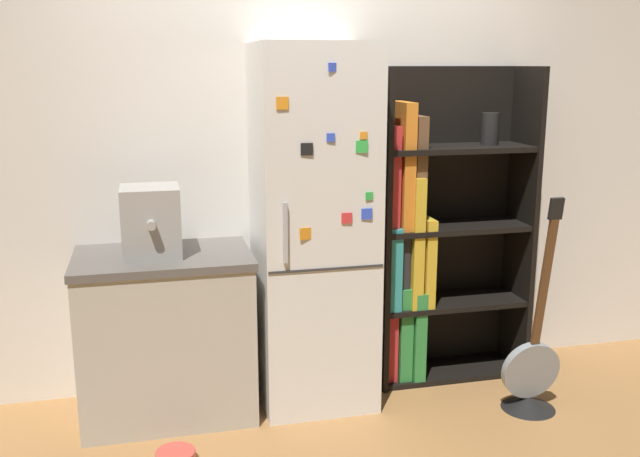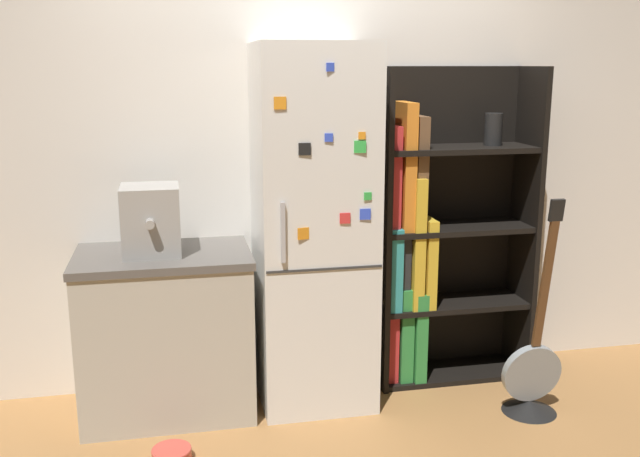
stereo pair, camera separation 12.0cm
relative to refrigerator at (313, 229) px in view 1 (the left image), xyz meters
The scene contains 8 objects.
ground_plane 0.97m from the refrigerator, 89.99° to the right, with size 16.00×16.00×0.00m, color #A87542.
wall_back 0.46m from the refrigerator, 89.99° to the left, with size 8.00×0.05×2.60m.
refrigerator is the anchor object (origin of this frame).
bookshelf 0.74m from the refrigerator, 11.65° to the left, with size 0.91×0.36×1.80m.
kitchen_counter 0.95m from the refrigerator, behind, with size 0.89×0.60×0.87m.
espresso_machine 0.84m from the refrigerator, behind, with size 0.29×0.34×0.35m.
guitar 1.41m from the refrigerator, 21.52° to the right, with size 0.32×0.29×1.18m.
pet_bowl 1.32m from the refrigerator, 145.95° to the right, with size 0.19×0.19×0.06m.
Camera 1 is at (-0.84, -3.43, 1.81)m, focal length 40.00 mm.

